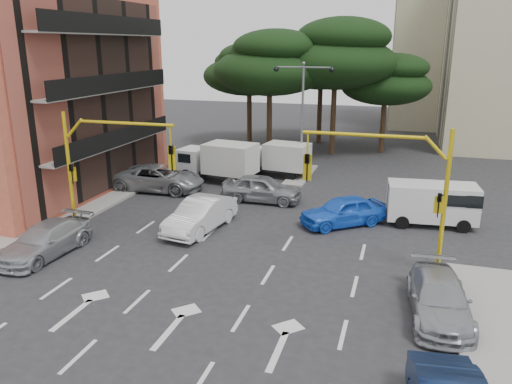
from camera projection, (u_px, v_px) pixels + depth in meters
ground at (222, 269)px, 20.91m from camera, size 120.00×120.00×0.00m
median_strip at (301, 175)px, 35.57m from camera, size 1.40×6.00×0.15m
apartment_beige_far at (469, 50)px, 55.31m from camera, size 16.20×12.15×16.70m
pine_left_near at (270, 63)px, 39.98m from camera, size 9.15×9.15×10.23m
pine_center at (337, 54)px, 40.23m from camera, size 9.98×9.98×11.16m
pine_left_far at (250, 69)px, 44.68m from camera, size 8.32×8.32×9.30m
pine_right at (387, 79)px, 41.55m from camera, size 7.49×7.49×8.37m
pine_back at (322, 60)px, 45.57m from camera, size 9.15×9.15×10.23m
signal_mast_right at (399, 180)px, 19.74m from camera, size 5.79×0.37×6.00m
signal_mast_left at (100, 158)px, 23.51m from camera, size 5.79×0.37×6.00m
street_lamp_center at (303, 99)px, 34.04m from camera, size 4.16×0.36×7.77m
car_white_hatch at (200, 215)px, 25.05m from camera, size 2.41×5.10×1.61m
car_blue_compact at (343, 211)px, 25.74m from camera, size 4.66×4.19×1.53m
car_silver_wagon at (45, 240)px, 22.09m from camera, size 2.27×4.96×1.41m
car_silver_cross_a at (158, 178)px, 31.89m from camera, size 6.02×3.03×1.63m
car_silver_cross_b at (262, 188)px, 29.65m from camera, size 4.74×1.94×1.61m
car_silver_parked at (439, 298)px, 17.07m from camera, size 2.31×4.88×1.38m
van_white at (431, 204)px, 25.75m from camera, size 4.61×2.43×2.22m
box_truck_a at (218, 162)px, 33.84m from camera, size 5.75×3.04×2.70m
box_truck_b at (275, 159)px, 35.27m from camera, size 5.16×2.75×2.42m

